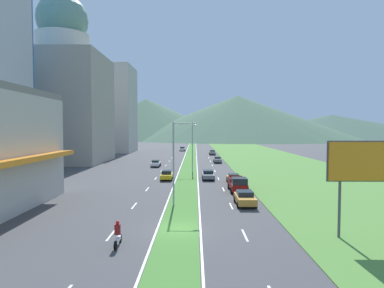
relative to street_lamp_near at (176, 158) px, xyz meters
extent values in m
plane|color=#424244|center=(0.67, -8.10, -5.06)|extent=(600.00, 600.00, 0.00)
cube|color=#477F33|center=(0.67, 51.90, -5.03)|extent=(3.20, 240.00, 0.06)
cube|color=#518438|center=(21.27, 51.90, -5.03)|extent=(24.00, 240.00, 0.06)
cube|color=silver|center=(-4.43, -9.43, -5.05)|extent=(0.16, 2.80, 0.01)
cube|color=silver|center=(-4.43, -0.10, -5.05)|extent=(0.16, 2.80, 0.01)
cube|color=silver|center=(-4.43, 9.23, -5.05)|extent=(0.16, 2.80, 0.01)
cube|color=silver|center=(-4.43, 18.56, -5.05)|extent=(0.16, 2.80, 0.01)
cube|color=silver|center=(-4.43, 27.90, -5.05)|extent=(0.16, 2.80, 0.01)
cube|color=silver|center=(-4.43, 37.23, -5.05)|extent=(0.16, 2.80, 0.01)
cube|color=silver|center=(-4.43, 46.56, -5.05)|extent=(0.16, 2.80, 0.01)
cube|color=silver|center=(-4.43, 55.89, -5.05)|extent=(0.16, 2.80, 0.01)
cube|color=silver|center=(5.77, -9.43, -5.05)|extent=(0.16, 2.80, 0.01)
cube|color=silver|center=(5.77, -0.10, -5.05)|extent=(0.16, 2.80, 0.01)
cube|color=silver|center=(5.77, 9.23, -5.05)|extent=(0.16, 2.80, 0.01)
cube|color=silver|center=(5.77, 18.56, -5.05)|extent=(0.16, 2.80, 0.01)
cube|color=silver|center=(5.77, 27.90, -5.05)|extent=(0.16, 2.80, 0.01)
cube|color=silver|center=(5.77, 37.23, -5.05)|extent=(0.16, 2.80, 0.01)
cube|color=silver|center=(5.77, 46.56, -5.05)|extent=(0.16, 2.80, 0.01)
cube|color=silver|center=(5.77, 55.89, -5.05)|extent=(0.16, 2.80, 0.01)
cube|color=silver|center=(-1.08, 51.90, -5.05)|extent=(0.16, 240.00, 0.01)
cube|color=silver|center=(2.42, 51.90, -5.05)|extent=(0.16, 240.00, 0.01)
cube|color=orange|center=(-14.25, -4.03, 0.14)|extent=(2.82, 19.16, 0.65)
cube|color=#9E9384|center=(-29.46, 43.93, 7.75)|extent=(19.45, 19.45, 25.61)
cylinder|color=beige|center=(-29.46, 43.93, 22.92)|extent=(12.39, 12.39, 4.72)
sphere|color=slate|center=(-29.46, 43.93, 28.82)|extent=(11.80, 11.80, 11.80)
cube|color=#B7B2A8|center=(-27.66, 78.70, 9.64)|extent=(16.46, 16.46, 29.40)
cone|color=#47664C|center=(-39.01, 238.48, 11.29)|extent=(153.14, 153.14, 32.70)
cone|color=#47664C|center=(35.59, 222.72, 11.92)|extent=(179.24, 179.24, 33.96)
cone|color=#3D5647|center=(135.60, 284.69, 5.75)|extent=(206.63, 206.63, 21.63)
cylinder|color=#99999E|center=(-0.28, 0.00, -0.66)|extent=(0.18, 0.18, 8.81)
cylinder|color=#99999E|center=(0.84, -0.01, 3.60)|extent=(2.24, 0.13, 0.10)
ellipsoid|color=silver|center=(1.96, -0.03, 3.40)|extent=(0.56, 0.28, 0.20)
cylinder|color=#99999E|center=(1.49, 26.31, -0.43)|extent=(0.18, 0.18, 9.25)
cylinder|color=#99999E|center=(0.36, 26.28, 4.04)|extent=(2.25, 0.14, 0.10)
ellipsoid|color=silver|center=(-0.76, 26.26, 3.84)|extent=(0.56, 0.28, 0.20)
cylinder|color=#4C4C51|center=(12.65, -9.99, -2.90)|extent=(0.20, 0.20, 4.31)
cube|color=orange|center=(14.73, -10.09, 0.67)|extent=(5.96, 0.16, 2.83)
cube|color=#4C4C51|center=(14.73, -9.97, 0.67)|extent=(6.16, 0.08, 3.03)
cube|color=silver|center=(-2.60, 83.63, -4.42)|extent=(1.90, 4.25, 0.64)
cube|color=black|center=(-2.60, 83.46, -3.84)|extent=(1.63, 1.87, 0.51)
cylinder|color=black|center=(-3.51, 84.94, -4.74)|extent=(0.22, 0.64, 0.64)
cylinder|color=black|center=(-1.69, 84.94, -4.74)|extent=(0.22, 0.64, 0.64)
cylinder|color=black|center=(-3.51, 82.31, -4.74)|extent=(0.22, 0.64, 0.64)
cylinder|color=black|center=(-1.69, 82.31, -4.74)|extent=(0.22, 0.64, 0.64)
cube|color=slate|center=(4.07, 17.87, -4.43)|extent=(1.83, 4.54, 0.61)
cube|color=black|center=(4.07, 18.05, -3.88)|extent=(1.57, 2.00, 0.50)
cylinder|color=black|center=(4.95, 16.47, -4.74)|extent=(0.22, 0.64, 0.64)
cylinder|color=black|center=(3.19, 16.47, -4.74)|extent=(0.22, 0.64, 0.64)
cylinder|color=black|center=(4.95, 19.28, -4.74)|extent=(0.22, 0.64, 0.64)
cylinder|color=black|center=(3.19, 19.28, -4.74)|extent=(0.22, 0.64, 0.64)
cube|color=yellow|center=(7.70, 13.96, -4.43)|extent=(1.72, 4.47, 0.62)
cube|color=black|center=(7.70, 14.14, -3.90)|extent=(1.48, 1.97, 0.45)
cylinder|color=black|center=(8.53, 12.58, -4.74)|extent=(0.22, 0.64, 0.64)
cylinder|color=black|center=(6.88, 12.58, -4.74)|extent=(0.22, 0.64, 0.64)
cylinder|color=black|center=(8.53, 15.35, -4.74)|extent=(0.22, 0.64, 0.64)
cylinder|color=black|center=(6.88, 15.35, -4.74)|extent=(0.22, 0.64, 0.64)
cube|color=#C6842D|center=(7.28, 0.32, -4.39)|extent=(1.90, 4.22, 0.69)
cube|color=black|center=(7.28, 0.49, -3.81)|extent=(1.63, 1.86, 0.47)
cylinder|color=black|center=(8.19, -0.99, -4.74)|extent=(0.22, 0.64, 0.64)
cylinder|color=black|center=(6.37, -0.99, -4.74)|extent=(0.22, 0.64, 0.64)
cylinder|color=black|center=(8.19, 1.63, -4.74)|extent=(0.22, 0.64, 0.64)
cylinder|color=black|center=(6.37, 1.63, -4.74)|extent=(0.22, 0.64, 0.64)
cube|color=yellow|center=(-2.50, 17.43, -4.42)|extent=(1.74, 4.34, 0.64)
cube|color=black|center=(-2.50, 17.25, -3.83)|extent=(1.49, 1.91, 0.54)
cylinder|color=black|center=(-3.33, 18.77, -4.74)|extent=(0.22, 0.64, 0.64)
cylinder|color=black|center=(-1.67, 18.77, -4.74)|extent=(0.22, 0.64, 0.64)
cylinder|color=black|center=(-3.33, 16.08, -4.74)|extent=(0.22, 0.64, 0.64)
cylinder|color=black|center=(-1.67, 16.08, -4.74)|extent=(0.22, 0.64, 0.64)
cube|color=silver|center=(-6.38, 34.85, -4.42)|extent=(1.71, 4.14, 0.64)
cube|color=black|center=(-6.38, 34.68, -3.87)|extent=(1.47, 1.82, 0.45)
cylinder|color=black|center=(-7.20, 36.13, -4.74)|extent=(0.22, 0.64, 0.64)
cylinder|color=black|center=(-5.55, 36.13, -4.74)|extent=(0.22, 0.64, 0.64)
cylinder|color=black|center=(-7.20, 33.56, -4.74)|extent=(0.22, 0.64, 0.64)
cylinder|color=black|center=(-5.55, 33.56, -4.74)|extent=(0.22, 0.64, 0.64)
cube|color=slate|center=(7.31, 66.21, -4.39)|extent=(1.78, 4.51, 0.70)
cube|color=black|center=(7.31, 66.39, -3.83)|extent=(1.53, 1.99, 0.42)
cylinder|color=black|center=(8.16, 64.81, -4.74)|extent=(0.22, 0.64, 0.64)
cylinder|color=black|center=(6.45, 64.81, -4.74)|extent=(0.22, 0.64, 0.64)
cylinder|color=black|center=(8.16, 67.61, -4.74)|extent=(0.22, 0.64, 0.64)
cylinder|color=black|center=(6.45, 67.61, -4.74)|extent=(0.22, 0.64, 0.64)
cube|color=slate|center=(7.31, 43.06, -4.40)|extent=(1.71, 4.40, 0.67)
cube|color=black|center=(7.31, 43.24, -3.86)|extent=(1.47, 1.93, 0.41)
cylinder|color=black|center=(8.13, 41.70, -4.74)|extent=(0.22, 0.64, 0.64)
cylinder|color=black|center=(6.49, 41.70, -4.74)|extent=(0.22, 0.64, 0.64)
cylinder|color=black|center=(8.13, 44.42, -4.74)|extent=(0.22, 0.64, 0.64)
cylinder|color=black|center=(6.49, 44.42, -4.74)|extent=(0.22, 0.64, 0.64)
cube|color=maroon|center=(7.48, 7.95, -4.26)|extent=(2.00, 5.40, 0.80)
cube|color=black|center=(7.48, 6.35, -3.46)|extent=(1.84, 2.00, 0.80)
cube|color=maroon|center=(8.42, 9.05, -3.64)|extent=(0.10, 3.20, 0.44)
cube|color=maroon|center=(6.54, 9.05, -3.64)|extent=(0.10, 3.20, 0.44)
cube|color=maroon|center=(7.48, 10.60, -3.64)|extent=(1.84, 0.10, 0.44)
cylinder|color=black|center=(8.44, 6.33, -4.66)|extent=(0.26, 0.80, 0.80)
cylinder|color=black|center=(6.52, 6.33, -4.66)|extent=(0.26, 0.80, 0.80)
cylinder|color=black|center=(8.44, 9.57, -4.66)|extent=(0.26, 0.80, 0.80)
cylinder|color=black|center=(6.52, 9.57, -4.66)|extent=(0.26, 0.80, 0.80)
cylinder|color=black|center=(-3.35, -11.10, -4.76)|extent=(0.10, 0.60, 0.60)
cylinder|color=black|center=(-3.35, -12.50, -4.76)|extent=(0.12, 0.60, 0.60)
cube|color=silver|center=(-3.35, -11.80, -4.58)|extent=(0.20, 1.12, 0.25)
ellipsoid|color=silver|center=(-3.35, -11.60, -4.23)|extent=(0.24, 0.44, 0.24)
cube|color=maroon|center=(-3.35, -11.90, -3.86)|extent=(0.36, 0.28, 0.70)
sphere|color=red|center=(-3.35, -11.85, -3.39)|extent=(0.26, 0.26, 0.26)
camera|label=1|loc=(1.98, -33.76, 3.06)|focal=30.34mm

